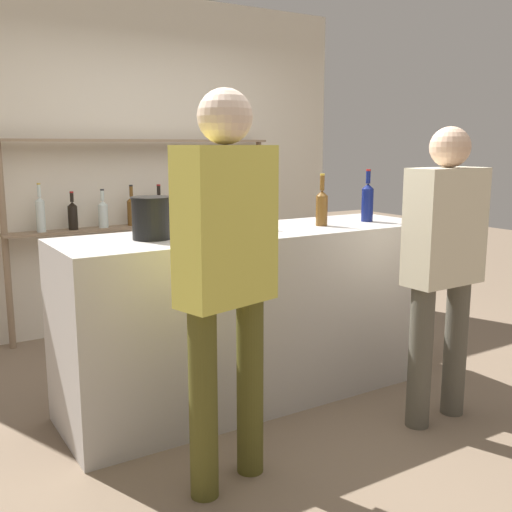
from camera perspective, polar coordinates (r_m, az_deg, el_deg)
name	(u,v)px	position (r m, az deg, el deg)	size (l,w,h in m)	color
ground_plane	(256,395)	(3.89, 0.00, -13.08)	(16.00, 16.00, 0.00)	#7A6651
bar_counter	(256,315)	(3.71, 0.00, -5.61)	(2.38, 0.69, 1.05)	#B7B2AD
back_wall	(136,164)	(5.32, -11.33, 8.61)	(3.98, 0.12, 2.80)	beige
back_shelf	(146,203)	(5.17, -10.46, 4.98)	(2.32, 0.18, 1.61)	#897056
counter_bottle_0	(367,201)	(4.07, 10.57, 5.15)	(0.08, 0.08, 0.35)	#0F1956
counter_bottle_1	(200,212)	(3.52, -5.36, 4.24)	(0.08, 0.08, 0.32)	brown
counter_bottle_2	(191,208)	(3.60, -6.20, 4.58)	(0.08, 0.08, 0.36)	black
counter_bottle_3	(241,204)	(3.72, -1.43, 4.94)	(0.08, 0.08, 0.37)	#0F1956
counter_bottle_4	(322,206)	(3.82, 6.29, 4.71)	(0.08, 0.08, 0.33)	brown
wine_glass	(249,209)	(3.63, -0.68, 4.50)	(0.08, 0.08, 0.17)	silver
ice_bucket	(151,218)	(3.29, -9.94, 3.58)	(0.22, 0.22, 0.23)	black
customer_right	(444,255)	(3.44, 17.46, 0.13)	(0.47, 0.22, 1.66)	#575347
customer_left	(226,261)	(2.62, -2.85, -0.45)	(0.49, 0.30, 1.79)	brown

